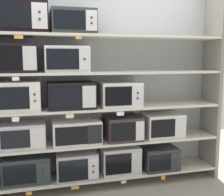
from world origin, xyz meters
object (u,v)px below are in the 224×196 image
Objects in this scene: microwave_3 at (158,157)px; microwave_11 at (17,58)px; microwave_0 at (27,169)px; microwave_13 at (21,18)px; microwave_1 at (76,164)px; microwave_8 at (20,96)px; microwave_2 at (119,159)px; microwave_14 at (73,22)px; microwave_10 at (119,94)px; microwave_9 at (71,95)px; microwave_12 at (67,59)px; microwave_6 at (122,128)px; microwave_5 at (76,131)px; microwave_7 at (163,125)px; microwave_4 at (23,135)px.

microwave_11 reaches higher than microwave_3.
microwave_13 reaches higher than microwave_0.
microwave_8 is (-0.62, 0.00, 0.86)m from microwave_1.
microwave_14 is at bearing 179.99° from microwave_2.
microwave_2 is at bearing 0.50° from microwave_10.
microwave_3 is at bearing 0.02° from microwave_9.
microwave_12 is (0.53, -0.00, 0.41)m from microwave_8.
microwave_6 is (0.59, 0.00, 0.42)m from microwave_1.
microwave_1 is 0.72m from microwave_6.
microwave_8 is 0.90× the size of microwave_12.
microwave_12 is at bearing 0.00° from microwave_13.
microwave_1 is 0.91× the size of microwave_9.
microwave_0 is 1.24m from microwave_6.
microwave_11 is 0.74m from microwave_14.
microwave_2 is 0.41m from microwave_6.
microwave_0 is 0.71m from microwave_5.
microwave_11 is (-1.76, -0.00, 0.86)m from microwave_7.
microwave_1 is 0.87× the size of microwave_13.
microwave_11 is at bearing -179.99° from microwave_14.
microwave_7 is 1.02× the size of microwave_10.
microwave_9 is (-1.13, -0.00, 0.86)m from microwave_3.
microwave_5 is 1.14× the size of microwave_14.
microwave_10 is 0.76m from microwave_12.
microwave_6 reaches higher than microwave_2.
microwave_10 is 1.25m from microwave_11.
microwave_4 is 0.91× the size of microwave_9.
microwave_10 is 1.41m from microwave_13.
microwave_7 is 1.11× the size of microwave_8.
microwave_3 is 0.89× the size of microwave_7.
microwave_3 is at bearing 0.01° from microwave_2.
microwave_13 is at bearing -0.05° from microwave_11.
microwave_5 is at bearing -0.02° from microwave_4.
microwave_11 reaches higher than microwave_7.
microwave_9 is 0.96× the size of microwave_13.
microwave_5 reaches higher than microwave_2.
microwave_6 is at bearing -0.00° from microwave_8.
microwave_0 is 1.19× the size of microwave_3.
microwave_1 is 0.99× the size of microwave_10.
microwave_7 is 2.14m from microwave_13.
microwave_11 is at bearing -180.00° from microwave_10.
microwave_14 is at bearing 0.01° from microwave_8.
microwave_1 is at bearing -0.04° from microwave_4.
microwave_11 is (-0.03, -0.00, 0.87)m from microwave_4.
microwave_14 is (0.62, 0.00, 0.41)m from microwave_11.
microwave_10 is (0.59, 0.00, -0.01)m from microwave_9.
microwave_1 is 1.27m from microwave_12.
microwave_2 is 0.98× the size of microwave_14.
microwave_13 is at bearing -179.98° from microwave_14.
microwave_4 reaches higher than microwave_5.
microwave_14 is at bearing 0.14° from microwave_12.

